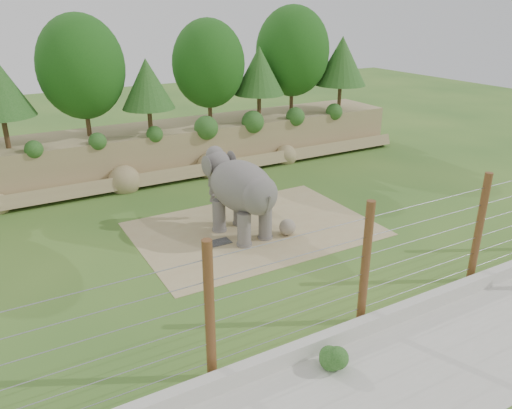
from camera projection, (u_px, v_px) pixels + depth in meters
ground at (282, 261)px, 18.96m from camera, size 90.00×90.00×0.00m
back_embankment at (171, 101)px, 27.96m from camera, size 30.00×5.52×8.77m
dirt_patch at (255, 229)px, 21.60m from camera, size 10.00×7.00×0.02m
drain_grate at (218, 242)px, 20.32m from camera, size 1.00×0.60×0.03m
elephant at (242, 198)px, 20.47m from camera, size 2.38×4.37×3.36m
stone_ball at (287, 227)px, 20.91m from camera, size 0.70×0.70×0.70m
retaining_wall at (372, 323)px, 14.83m from camera, size 26.00×0.35×0.50m
walkway at (422, 370)px, 13.31m from camera, size 26.00×4.00×0.01m
barrier_fence at (365, 264)px, 14.58m from camera, size 20.26×0.26×4.00m
walkway_shrub at (335, 358)px, 13.24m from camera, size 0.66×0.66×0.66m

